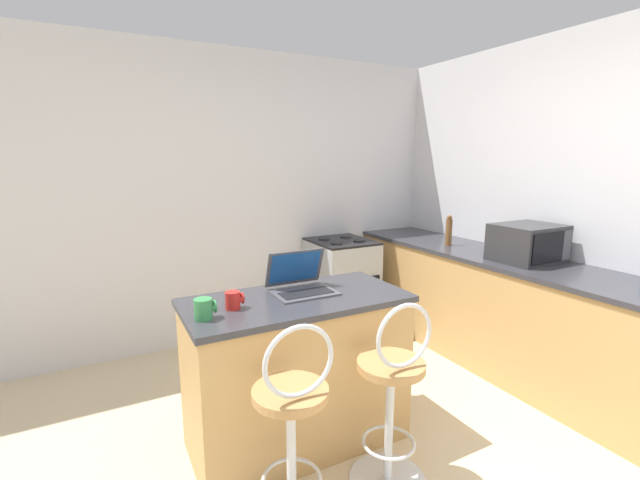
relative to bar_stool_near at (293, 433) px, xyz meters
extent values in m
cube|color=silver|center=(0.54, 2.23, 0.83)|extent=(12.00, 0.06, 2.60)
cube|color=tan|center=(0.27, 0.54, -0.04)|extent=(1.22, 0.58, 0.86)
cube|color=#333338|center=(0.27, 0.54, 0.41)|extent=(1.25, 0.61, 0.03)
cube|color=tan|center=(2.16, 0.72, -0.04)|extent=(0.65, 2.96, 0.86)
cube|color=#333338|center=(2.16, 0.72, 0.41)|extent=(0.68, 2.99, 0.03)
cylinder|color=silver|center=(0.00, 0.02, -0.14)|extent=(0.04, 0.04, 0.64)
torus|color=silver|center=(0.00, 0.02, -0.24)|extent=(0.28, 0.28, 0.02)
cylinder|color=#B7844C|center=(0.00, 0.02, 0.18)|extent=(0.34, 0.34, 0.04)
torus|color=silver|center=(0.00, -0.08, 0.38)|extent=(0.32, 0.02, 0.32)
cylinder|color=silver|center=(0.55, 0.02, -0.47)|extent=(0.40, 0.40, 0.02)
cylinder|color=silver|center=(0.55, 0.02, -0.14)|extent=(0.04, 0.04, 0.64)
torus|color=silver|center=(0.55, 0.02, -0.24)|extent=(0.28, 0.28, 0.02)
cylinder|color=#B7844C|center=(0.55, 0.02, 0.18)|extent=(0.34, 0.34, 0.04)
torus|color=silver|center=(0.55, -0.08, 0.38)|extent=(0.32, 0.02, 0.32)
cube|color=#47474C|center=(0.34, 0.57, 0.43)|extent=(0.36, 0.25, 0.01)
cube|color=black|center=(0.34, 0.56, 0.44)|extent=(0.30, 0.13, 0.00)
cube|color=#47474C|center=(0.34, 0.71, 0.55)|extent=(0.36, 0.09, 0.22)
cube|color=#19478C|center=(0.34, 0.70, 0.55)|extent=(0.31, 0.07, 0.19)
cube|color=#2D2D30|center=(2.18, 0.51, 0.56)|extent=(0.48, 0.39, 0.28)
cube|color=black|center=(2.14, 0.31, 0.56)|extent=(0.33, 0.01, 0.22)
cube|color=#4C4C51|center=(2.35, 0.31, 0.56)|extent=(0.10, 0.01, 0.22)
cube|color=#9EA3A8|center=(1.36, 1.88, -0.03)|extent=(0.54, 0.60, 0.88)
cube|color=black|center=(1.36, 1.57, -0.07)|extent=(0.46, 0.01, 0.40)
cube|color=black|center=(1.36, 1.88, 0.42)|extent=(0.54, 0.60, 0.02)
cylinder|color=black|center=(1.24, 1.76, 0.43)|extent=(0.11, 0.11, 0.01)
cylinder|color=black|center=(1.48, 1.76, 0.43)|extent=(0.11, 0.11, 0.01)
cylinder|color=black|center=(1.24, 2.00, 0.43)|extent=(0.11, 0.11, 0.01)
cylinder|color=black|center=(1.48, 2.00, 0.43)|extent=(0.11, 0.11, 0.01)
cylinder|color=red|center=(-0.10, 0.52, 0.47)|extent=(0.08, 0.08, 0.09)
torus|color=red|center=(-0.05, 0.52, 0.48)|extent=(0.01, 0.06, 0.06)
cylinder|color=brown|center=(2.08, 1.22, 0.54)|extent=(0.06, 0.06, 0.24)
sphere|color=brown|center=(2.08, 1.22, 0.68)|extent=(0.04, 0.04, 0.04)
cylinder|color=silver|center=(2.31, 0.92, 0.52)|extent=(0.10, 0.10, 0.19)
cylinder|color=olive|center=(2.31, 0.92, 0.62)|extent=(0.11, 0.11, 0.02)
cylinder|color=#338447|center=(-0.26, 0.45, 0.48)|extent=(0.09, 0.09, 0.10)
torus|color=#338447|center=(-0.21, 0.45, 0.48)|extent=(0.01, 0.07, 0.07)
camera|label=1|loc=(-0.68, -1.55, 1.20)|focal=24.00mm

